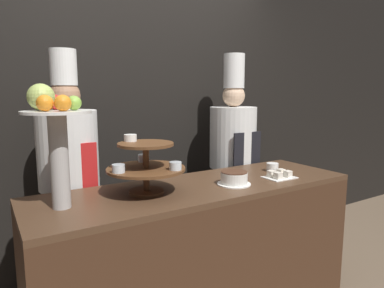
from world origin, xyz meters
TOP-DOWN VIEW (x-y plane):
  - wall_back at (0.00, 1.24)m, footprint 10.00×0.06m
  - buffet_counter at (0.00, 0.32)m, footprint 2.09×0.64m
  - tiered_stand at (-0.36, 0.35)m, footprint 0.45×0.45m
  - fruit_pedestal at (-0.84, 0.34)m, footprint 0.33×0.33m
  - cake_round at (0.19, 0.22)m, footprint 0.21×0.21m
  - cup_white at (0.67, 0.36)m, footprint 0.09×0.09m
  - cake_square_tray at (0.56, 0.19)m, footprint 0.21×0.16m
  - chef_left at (-0.68, 0.86)m, footprint 0.38×0.38m
  - chef_center_left at (0.69, 0.86)m, footprint 0.40×0.40m

SIDE VIEW (x-z plane):
  - buffet_counter at x=0.00m, z-range 0.00..0.90m
  - cake_square_tray at x=0.56m, z-range 0.90..0.95m
  - cup_white at x=0.67m, z-range 0.90..0.97m
  - cake_round at x=0.19m, z-range 0.90..0.99m
  - chef_left at x=-0.68m, z-range 0.07..1.82m
  - chef_center_left at x=0.69m, z-range 0.05..1.85m
  - tiered_stand at x=-0.36m, z-range 0.91..1.25m
  - fruit_pedestal at x=-0.84m, z-range 1.00..1.62m
  - wall_back at x=0.00m, z-range 0.00..2.80m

